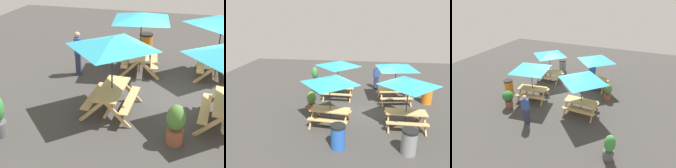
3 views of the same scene
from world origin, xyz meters
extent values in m
plane|color=#3D3A38|center=(0.00, 0.00, 0.00)|extent=(24.00, 24.00, 0.00)
cube|color=tan|center=(-1.81, 1.60, 0.74)|extent=(1.81, 0.73, 0.05)
cube|color=tan|center=(-1.82, 1.05, 0.45)|extent=(1.80, 0.29, 0.04)
cube|color=tan|center=(-1.80, 2.15, 0.45)|extent=(1.80, 0.29, 0.04)
cube|color=tan|center=(-2.60, 1.25, 0.37)|extent=(0.07, 0.80, 0.81)
cube|color=tan|center=(-2.58, 1.98, 0.37)|extent=(0.07, 0.80, 0.81)
cube|color=tan|center=(-1.04, 1.22, 0.37)|extent=(0.07, 0.80, 0.81)
cube|color=tan|center=(-1.02, 1.95, 0.37)|extent=(0.07, 0.80, 0.81)
cube|color=tan|center=(-1.81, 1.60, 0.22)|extent=(1.56, 0.10, 0.06)
cylinder|color=#2D2D33|center=(-1.81, 1.60, 1.15)|extent=(0.04, 0.04, 2.30)
pyramid|color=teal|center=(-1.81, 1.60, 2.16)|extent=(2.04, 2.04, 0.28)
cube|color=tan|center=(1.47, 1.37, 0.74)|extent=(1.88, 0.95, 0.05)
cube|color=tan|center=(1.55, 0.82, 0.45)|extent=(1.82, 0.51, 0.04)
cube|color=tan|center=(1.39, 1.91, 0.45)|extent=(1.82, 0.51, 0.04)
cube|color=tan|center=(0.75, 0.90, 0.37)|extent=(0.17, 0.80, 0.81)
cube|color=tan|center=(0.65, 1.62, 0.37)|extent=(0.17, 0.80, 0.81)
cube|color=tan|center=(2.29, 1.12, 0.37)|extent=(0.17, 0.80, 0.81)
cube|color=tan|center=(2.19, 1.84, 0.37)|extent=(0.17, 0.80, 0.81)
cube|color=tan|center=(1.47, 1.37, 0.22)|extent=(1.55, 0.29, 0.06)
cylinder|color=#2D2D33|center=(1.47, 1.37, 1.15)|extent=(0.04, 0.04, 2.30)
pyramid|color=teal|center=(1.47, 1.37, 2.16)|extent=(2.80, 2.80, 0.28)
cube|color=tan|center=(1.65, -1.46, 0.74)|extent=(1.81, 0.72, 0.05)
cube|color=tan|center=(1.65, -0.91, 0.45)|extent=(1.80, 0.28, 0.04)
cube|color=tan|center=(0.87, -1.09, 0.37)|extent=(0.07, 0.80, 0.81)
cube|color=tan|center=(2.43, -1.11, 0.37)|extent=(0.07, 0.80, 0.81)
cube|color=tan|center=(1.65, -1.46, 0.22)|extent=(1.56, 0.09, 0.06)
cylinder|color=#2D2D33|center=(1.65, -1.46, 1.15)|extent=(0.04, 0.04, 2.30)
pyramid|color=teal|center=(1.65, -1.46, 2.16)|extent=(2.02, 2.02, 0.28)
cube|color=tan|center=(-1.72, -1.08, 0.45)|extent=(1.82, 0.42, 0.04)
cube|color=tan|center=(-2.51, -1.19, 0.37)|extent=(0.13, 0.80, 0.81)
cube|color=tan|center=(-0.96, -1.33, 0.37)|extent=(0.13, 0.80, 0.81)
cylinder|color=orange|center=(3.30, 1.44, 0.45)|extent=(0.56, 0.56, 0.90)
cylinder|color=black|center=(3.30, 1.44, 0.94)|extent=(0.59, 0.59, 0.08)
cylinder|color=#935138|center=(2.35, 2.70, 0.20)|extent=(0.44, 0.44, 0.40)
ellipsoid|color=#2D7233|center=(2.35, 2.70, 0.72)|extent=(0.64, 0.64, 0.64)
cylinder|color=#935138|center=(-2.96, -0.35, 0.20)|extent=(0.44, 0.44, 0.40)
ellipsoid|color=#4C7F38|center=(-2.96, -0.35, 0.75)|extent=(0.48, 0.48, 0.70)
cube|color=#2D334C|center=(0.53, 3.55, 0.42)|extent=(0.31, 0.24, 0.85)
cube|color=#334C99|center=(0.53, 3.55, 1.15)|extent=(0.40, 0.29, 0.60)
sphere|color=tan|center=(0.53, 3.55, 1.56)|extent=(0.22, 0.22, 0.22)
camera|label=1|loc=(-9.72, -0.52, 4.81)|focal=50.00mm
camera|label=2|loc=(-0.26, -10.62, 5.05)|focal=35.00mm
camera|label=3|loc=(-4.06, 9.49, 6.15)|focal=28.00mm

